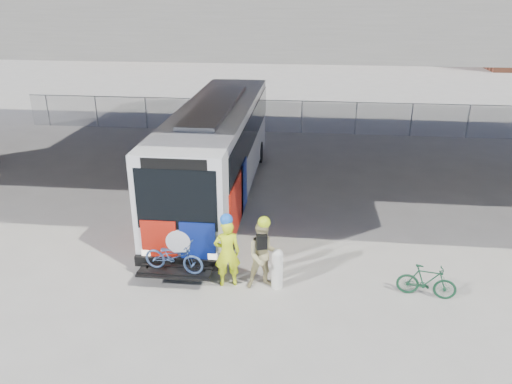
# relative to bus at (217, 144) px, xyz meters

# --- Properties ---
(ground) EXTENTS (160.00, 160.00, 0.00)m
(ground) POSITION_rel_bus_xyz_m (2.00, -2.40, -2.11)
(ground) COLOR #9E9991
(ground) RESTS_ON ground
(bus) EXTENTS (2.67, 12.98, 3.69)m
(bus) POSITION_rel_bus_xyz_m (0.00, 0.00, 0.00)
(bus) COLOR silver
(bus) RESTS_ON ground
(overpass) EXTENTS (40.00, 16.00, 7.95)m
(overpass) POSITION_rel_bus_xyz_m (2.00, 1.60, 4.44)
(overpass) COLOR #605E59
(overpass) RESTS_ON ground
(chainlink_fence) EXTENTS (30.00, 0.06, 30.00)m
(chainlink_fence) POSITION_rel_bus_xyz_m (2.00, 9.60, -0.68)
(chainlink_fence) COLOR gray
(chainlink_fence) RESTS_ON ground
(brick_buildings) EXTENTS (54.00, 22.00, 12.00)m
(brick_buildings) POSITION_rel_bus_xyz_m (3.23, 45.82, 3.31)
(brick_buildings) COLOR brown
(brick_buildings) RESTS_ON ground
(bollard) EXTENTS (0.31, 0.31, 1.17)m
(bollard) POSITION_rel_bus_xyz_m (2.78, -6.33, -1.48)
(bollard) COLOR silver
(bollard) RESTS_ON ground
(cyclist_hivis) EXTENTS (0.81, 0.63, 2.14)m
(cyclist_hivis) POSITION_rel_bus_xyz_m (1.41, -6.33, -1.08)
(cyclist_hivis) COLOR #E3FF1A
(cyclist_hivis) RESTS_ON ground
(cyclist_tan) EXTENTS (1.10, 0.96, 2.11)m
(cyclist_tan) POSITION_rel_bus_xyz_m (2.41, -6.33, -1.11)
(cyclist_tan) COLOR tan
(cyclist_tan) RESTS_ON ground
(bike_parked) EXTENTS (1.58, 0.70, 0.92)m
(bike_parked) POSITION_rel_bus_xyz_m (6.72, -6.33, -1.65)
(bike_parked) COLOR #144128
(bike_parked) RESTS_ON ground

